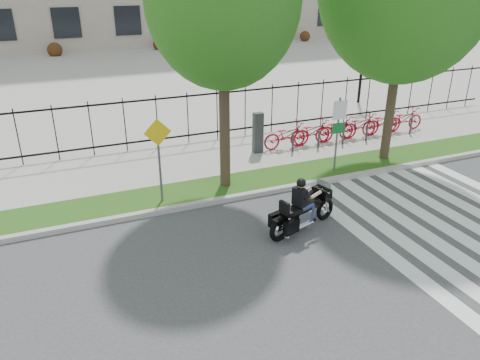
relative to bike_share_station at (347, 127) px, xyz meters
name	(u,v)px	position (x,y,z in m)	size (l,w,h in m)	color
ground	(307,272)	(-5.93, -7.20, -0.65)	(120.00, 120.00, 0.00)	#3B3B3E
curb	(239,197)	(-5.93, -3.10, -0.58)	(60.00, 0.20, 0.15)	#A5A29B
grass_verge	(228,186)	(-5.93, -2.25, -0.58)	(60.00, 1.50, 0.15)	#204C13
sidewalk	(203,159)	(-5.93, 0.25, -0.58)	(60.00, 3.50, 0.15)	#A3A098
plaza	(121,73)	(-5.93, 17.80, -0.60)	(80.00, 34.00, 0.10)	#A3A098
crosswalk_stripes	(466,231)	(-1.11, -7.20, -0.65)	(5.70, 8.00, 0.01)	silver
iron_fence	(188,118)	(-5.93, 2.00, 0.50)	(30.00, 0.06, 2.00)	black
lamp_post_right	(365,40)	(4.07, 4.80, 2.55)	(1.06, 0.70, 4.25)	black
bike_share_station	(347,127)	(0.00, 0.00, 0.00)	(7.82, 0.87, 1.50)	#2D2D33
sign_pole_regulatory	(338,125)	(-2.24, -2.62, 1.09)	(0.50, 0.09, 2.50)	#59595B
sign_pole_warning	(159,150)	(-8.15, -2.62, 1.09)	(0.78, 0.09, 2.49)	#59595B
motorcycle_rider	(303,209)	(-5.07, -5.44, -0.04)	(2.31, 1.09, 1.83)	black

